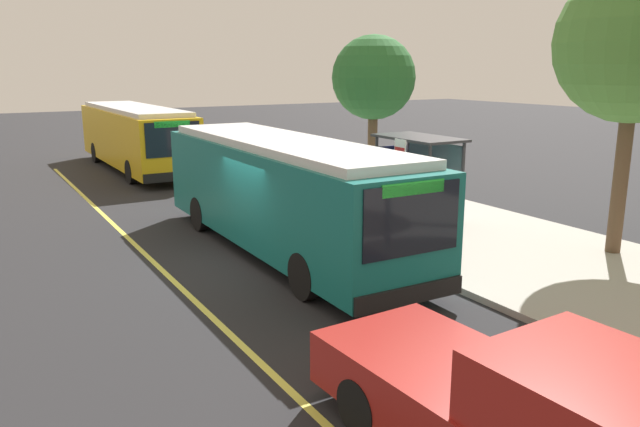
# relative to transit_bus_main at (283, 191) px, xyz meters

# --- Properties ---
(ground_plane) EXTENTS (120.00, 120.00, 0.00)m
(ground_plane) POSITION_rel_transit_bus_main_xyz_m (0.41, -1.01, -1.62)
(ground_plane) COLOR #232326
(sidewalk_curb) EXTENTS (44.00, 6.40, 0.15)m
(sidewalk_curb) POSITION_rel_transit_bus_main_xyz_m (0.41, 4.99, -1.54)
(sidewalk_curb) COLOR #A8A399
(sidewalk_curb) RESTS_ON ground_plane
(lane_stripe_center) EXTENTS (36.00, 0.14, 0.01)m
(lane_stripe_center) POSITION_rel_transit_bus_main_xyz_m (0.41, -3.21, -1.61)
(lane_stripe_center) COLOR #E0D64C
(lane_stripe_center) RESTS_ON ground_plane
(transit_bus_main) EXTENTS (10.63, 2.67, 2.95)m
(transit_bus_main) POSITION_rel_transit_bus_main_xyz_m (0.00, 0.00, 0.00)
(transit_bus_main) COLOR #146B66
(transit_bus_main) RESTS_ON ground_plane
(transit_bus_second) EXTENTS (11.41, 2.67, 2.95)m
(transit_bus_second) POSITION_rel_transit_bus_main_xyz_m (-15.34, 0.13, 0.00)
(transit_bus_second) COLOR gold
(transit_bus_second) RESTS_ON ground_plane
(pickup_truck) EXTENTS (5.49, 2.25, 1.85)m
(pickup_truck) POSITION_rel_transit_bus_main_xyz_m (9.67, -1.92, -0.76)
(pickup_truck) COLOR maroon
(pickup_truck) RESTS_ON ground_plane
(bus_shelter) EXTENTS (2.90, 1.60, 2.48)m
(bus_shelter) POSITION_rel_transit_bus_main_xyz_m (-1.18, 5.36, 0.30)
(bus_shelter) COLOR #333338
(bus_shelter) RESTS_ON sidewalk_curb
(waiting_bench) EXTENTS (1.60, 0.48, 0.95)m
(waiting_bench) POSITION_rel_transit_bus_main_xyz_m (-1.27, 5.42, -0.98)
(waiting_bench) COLOR brown
(waiting_bench) RESTS_ON sidewalk_curb
(route_sign_post) EXTENTS (0.44, 0.08, 2.80)m
(route_sign_post) POSITION_rel_transit_bus_main_xyz_m (1.44, 2.61, 0.34)
(route_sign_post) COLOR #333338
(route_sign_post) RESTS_ON sidewalk_curb
(pedestrian_commuter) EXTENTS (0.24, 0.40, 1.69)m
(pedestrian_commuter) POSITION_rel_transit_bus_main_xyz_m (1.76, 3.06, -0.50)
(pedestrian_commuter) COLOR #282D47
(pedestrian_commuter) RESTS_ON sidewalk_curb
(street_tree_near_shelter) EXTENTS (3.76, 3.76, 6.98)m
(street_tree_near_shelter) POSITION_rel_transit_bus_main_xyz_m (4.66, 6.95, 3.61)
(street_tree_near_shelter) COLOR brown
(street_tree_near_shelter) RESTS_ON sidewalk_curb
(street_tree_downstreet) EXTENTS (3.09, 3.09, 5.73)m
(street_tree_downstreet) POSITION_rel_transit_bus_main_xyz_m (-5.21, 6.44, 2.69)
(street_tree_downstreet) COLOR brown
(street_tree_downstreet) RESTS_ON sidewalk_curb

